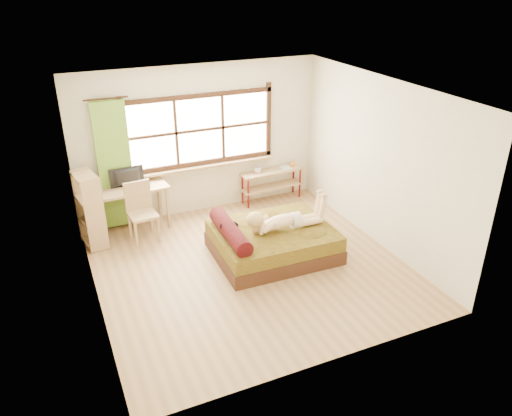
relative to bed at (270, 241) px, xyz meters
name	(u,v)px	position (x,y,z in m)	size (l,w,h in m)	color
floor	(250,266)	(-0.44, -0.19, -0.25)	(4.50, 4.50, 0.00)	#9E754C
ceiling	(249,91)	(-0.44, -0.19, 2.45)	(4.50, 4.50, 0.00)	white
wall_back	(200,141)	(-0.44, 2.06, 1.10)	(4.50, 4.50, 0.00)	silver
wall_front	(334,264)	(-0.44, -2.44, 1.10)	(4.50, 4.50, 0.00)	silver
wall_left	(85,215)	(-2.69, -0.19, 1.10)	(4.50, 4.50, 0.00)	silver
wall_right	(380,163)	(1.81, -0.19, 1.10)	(4.50, 4.50, 0.00)	silver
window	(200,132)	(-0.44, 2.03, 1.26)	(2.80, 0.16, 1.46)	#FFEDBF
curtain	(115,166)	(-1.99, 1.94, 0.90)	(0.55, 0.10, 2.20)	#5B9929
bed	(270,241)	(0.00, 0.00, 0.00)	(1.87, 1.51, 0.70)	black
woman	(284,213)	(0.20, -0.05, 0.49)	(1.29, 0.37, 0.55)	beige
kitten	(228,229)	(-0.67, 0.10, 0.32)	(0.28, 0.11, 0.22)	black
desk	(130,193)	(-1.82, 1.76, 0.44)	(1.31, 0.68, 0.79)	tan
monitor	(128,178)	(-1.82, 1.81, 0.71)	(0.58, 0.08, 0.33)	black
chair	(141,208)	(-1.73, 1.40, 0.30)	(0.48, 0.48, 0.99)	tan
pipe_shelf	(272,178)	(0.93, 1.88, 0.21)	(1.26, 0.38, 0.71)	tan
cup	(258,170)	(0.62, 1.88, 0.43)	(0.13, 0.13, 0.11)	gray
book	(281,168)	(1.12, 1.88, 0.38)	(0.18, 0.25, 0.02)	gray
bookshelf	(90,210)	(-2.52, 1.47, 0.39)	(0.40, 0.59, 1.25)	tan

